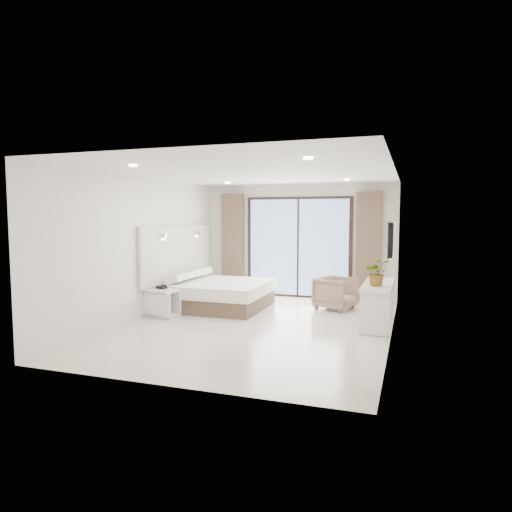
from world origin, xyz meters
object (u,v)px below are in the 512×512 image
object	(u,v)px
bed	(218,294)
nightstand	(162,303)
console_desk	(378,294)
armchair	(335,292)

from	to	relation	value
bed	nightstand	xyz separation A→B (m)	(-0.70, -1.13, -0.03)
nightstand	console_desk	world-z (taller)	console_desk
bed	armchair	distance (m)	2.49
nightstand	bed	bearing A→B (deg)	68.11
bed	nightstand	size ratio (longest dim) A/B	3.07
console_desk	armchair	world-z (taller)	console_desk
bed	nightstand	world-z (taller)	bed
console_desk	bed	bearing A→B (deg)	170.62
nightstand	console_desk	xyz separation A→B (m)	(4.04, 0.58, 0.30)
console_desk	nightstand	bearing A→B (deg)	-171.88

